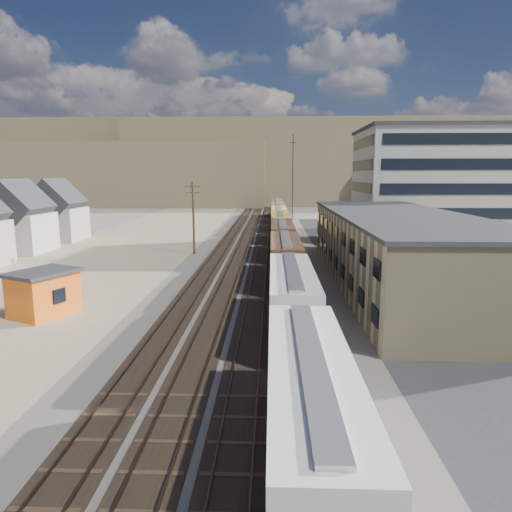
{
  "coord_description": "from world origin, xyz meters",
  "views": [
    {
      "loc": [
        2.39,
        -20.95,
        10.93
      ],
      "look_at": [
        0.84,
        23.78,
        3.0
      ],
      "focal_mm": 32.0,
      "sensor_mm": 36.0,
      "label": 1
    }
  ],
  "objects_px": {
    "maintenance_shed": "(44,293)",
    "parked_car_blue": "(401,242)",
    "utility_pole_north": "(193,216)",
    "freight_train": "(281,230)"
  },
  "relations": [
    {
      "from": "utility_pole_north",
      "to": "parked_car_blue",
      "type": "bearing_deg",
      "value": 14.01
    },
    {
      "from": "freight_train",
      "to": "maintenance_shed",
      "type": "bearing_deg",
      "value": -119.49
    },
    {
      "from": "freight_train",
      "to": "parked_car_blue",
      "type": "bearing_deg",
      "value": 7.3
    },
    {
      "from": "freight_train",
      "to": "maintenance_shed",
      "type": "relative_size",
      "value": 19.76
    },
    {
      "from": "utility_pole_north",
      "to": "parked_car_blue",
      "type": "xyz_separation_m",
      "value": [
        30.93,
        7.72,
        -4.53
      ]
    },
    {
      "from": "maintenance_shed",
      "to": "parked_car_blue",
      "type": "relative_size",
      "value": 1.09
    },
    {
      "from": "utility_pole_north",
      "to": "freight_train",
      "type": "bearing_deg",
      "value": 23.44
    },
    {
      "from": "maintenance_shed",
      "to": "parked_car_blue",
      "type": "xyz_separation_m",
      "value": [
        37.94,
        36.52,
        -1.08
      ]
    },
    {
      "from": "maintenance_shed",
      "to": "parked_car_blue",
      "type": "height_order",
      "value": "maintenance_shed"
    },
    {
      "from": "freight_train",
      "to": "maintenance_shed",
      "type": "xyz_separation_m",
      "value": [
        -19.3,
        -34.13,
        -0.95
      ]
    }
  ]
}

